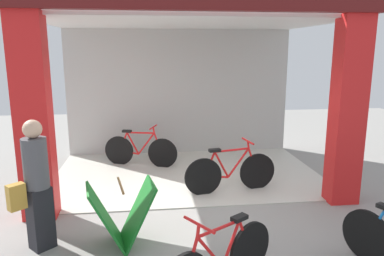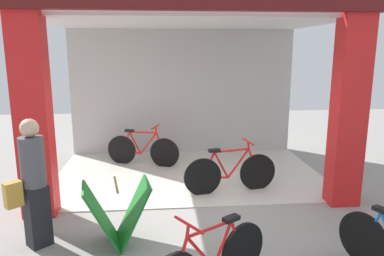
# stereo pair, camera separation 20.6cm
# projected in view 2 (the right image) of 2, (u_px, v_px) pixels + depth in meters

# --- Properties ---
(ground_plane) EXTENTS (18.69, 18.69, 0.00)m
(ground_plane) POSITION_uv_depth(u_px,v_px,m) (197.00, 208.00, 5.94)
(ground_plane) COLOR gray
(ground_plane) RESTS_ON ground
(shop_facade) EXTENTS (5.54, 3.69, 3.88)m
(shop_facade) POSITION_uv_depth(u_px,v_px,m) (188.00, 74.00, 7.12)
(shop_facade) COLOR beige
(shop_facade) RESTS_ON ground
(bicycle_inside_0) EXTENTS (1.70, 0.47, 0.94)m
(bicycle_inside_0) POSITION_uv_depth(u_px,v_px,m) (230.00, 172.00, 6.52)
(bicycle_inside_0) COLOR black
(bicycle_inside_0) RESTS_ON ground
(bicycle_inside_1) EXTENTS (1.58, 0.61, 0.91)m
(bicycle_inside_1) POSITION_uv_depth(u_px,v_px,m) (143.00, 150.00, 8.04)
(bicycle_inside_1) COLOR black
(bicycle_inside_1) RESTS_ON ground
(sandwich_board_sign) EXTENTS (0.94, 0.72, 0.85)m
(sandwich_board_sign) POSITION_uv_depth(u_px,v_px,m) (117.00, 214.00, 4.76)
(sandwich_board_sign) COLOR #197226
(sandwich_board_sign) RESTS_ON ground
(pedestrian_1) EXTENTS (0.53, 0.51, 1.69)m
(pedestrian_1) POSITION_uv_depth(u_px,v_px,m) (33.00, 183.00, 4.64)
(pedestrian_1) COLOR black
(pedestrian_1) RESTS_ON ground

